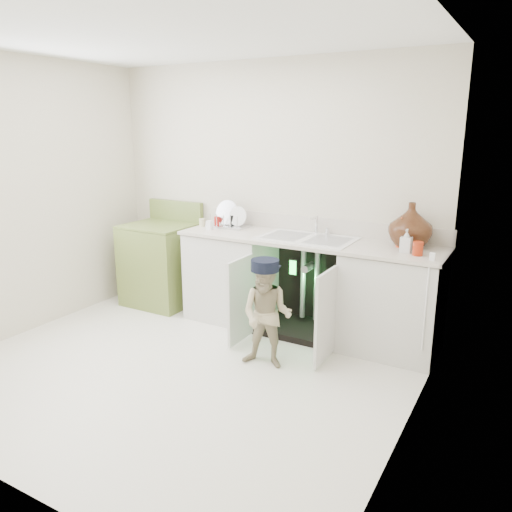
{
  "coord_description": "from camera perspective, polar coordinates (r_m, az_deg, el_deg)",
  "views": [
    {
      "loc": [
        2.32,
        -2.84,
        1.88
      ],
      "look_at": [
        0.31,
        0.7,
        0.82
      ],
      "focal_mm": 35.0,
      "sensor_mm": 36.0,
      "label": 1
    }
  ],
  "objects": [
    {
      "name": "repair_worker",
      "position": [
        3.97,
        1.25,
        -6.58
      ],
      "size": [
        0.47,
        0.65,
        0.88
      ],
      "rotation": [
        0.0,
        0.0,
        0.16
      ],
      "color": "tan",
      "rests_on": "ground"
    },
    {
      "name": "avocado_stove",
      "position": [
        5.5,
        -10.73,
        -0.76
      ],
      "size": [
        0.7,
        0.65,
        1.09
      ],
      "color": "olive",
      "rests_on": "ground"
    },
    {
      "name": "room_shell",
      "position": [
        3.72,
        -9.5,
        4.61
      ],
      "size": [
        6.0,
        5.5,
        1.26
      ],
      "color": "beige",
      "rests_on": "ground"
    },
    {
      "name": "counter_run",
      "position": [
        4.62,
        6.21,
        -3.08
      ],
      "size": [
        2.44,
        1.02,
        1.27
      ],
      "color": "silver",
      "rests_on": "ground"
    },
    {
      "name": "ground",
      "position": [
        4.12,
        -8.76,
        -12.75
      ],
      "size": [
        3.5,
        3.5,
        0.0
      ],
      "primitive_type": "plane",
      "color": "silver",
      "rests_on": "ground"
    }
  ]
}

